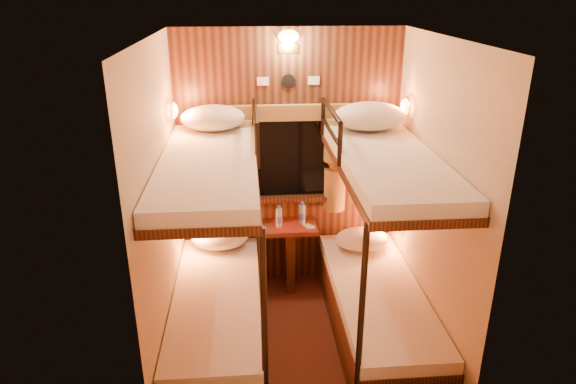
{
  "coord_description": "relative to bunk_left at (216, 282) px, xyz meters",
  "views": [
    {
      "loc": [
        -0.37,
        -3.43,
        2.71
      ],
      "look_at": [
        -0.07,
        0.15,
        1.27
      ],
      "focal_mm": 32.0,
      "sensor_mm": 36.0,
      "label": 1
    }
  ],
  "objects": [
    {
      "name": "floor",
      "position": [
        0.65,
        -0.07,
        -0.56
      ],
      "size": [
        2.1,
        2.1,
        0.0
      ],
      "primitive_type": "plane",
      "color": "#3A1B10",
      "rests_on": "ground"
    },
    {
      "name": "ceiling",
      "position": [
        0.65,
        -0.07,
        1.84
      ],
      "size": [
        2.1,
        2.1,
        0.0
      ],
      "primitive_type": "plane",
      "rotation": [
        3.14,
        0.0,
        0.0
      ],
      "color": "silver",
      "rests_on": "wall_back"
    },
    {
      "name": "wall_back",
      "position": [
        0.65,
        0.98,
        0.64
      ],
      "size": [
        2.4,
        0.0,
        2.4
      ],
      "primitive_type": "plane",
      "rotation": [
        1.57,
        0.0,
        0.0
      ],
      "color": "#C6B293",
      "rests_on": "floor"
    },
    {
      "name": "wall_front",
      "position": [
        0.65,
        -1.12,
        0.64
      ],
      "size": [
        2.4,
        0.0,
        2.4
      ],
      "primitive_type": "plane",
      "rotation": [
        -1.57,
        0.0,
        0.0
      ],
      "color": "#C6B293",
      "rests_on": "floor"
    },
    {
      "name": "wall_left",
      "position": [
        -0.35,
        -0.07,
        0.64
      ],
      "size": [
        0.0,
        2.4,
        2.4
      ],
      "primitive_type": "plane",
      "rotation": [
        1.57,
        0.0,
        1.57
      ],
      "color": "#C6B293",
      "rests_on": "floor"
    },
    {
      "name": "wall_right",
      "position": [
        1.65,
        -0.07,
        0.64
      ],
      "size": [
        0.0,
        2.4,
        2.4
      ],
      "primitive_type": "plane",
      "rotation": [
        1.57,
        0.0,
        -1.57
      ],
      "color": "#C6B293",
      "rests_on": "floor"
    },
    {
      "name": "back_panel",
      "position": [
        0.65,
        0.97,
        0.64
      ],
      "size": [
        2.0,
        0.03,
        2.4
      ],
      "primitive_type": "cube",
      "color": "black",
      "rests_on": "floor"
    },
    {
      "name": "bunk_left",
      "position": [
        0.0,
        0.0,
        0.0
      ],
      "size": [
        0.72,
        1.9,
        1.82
      ],
      "color": "black",
      "rests_on": "floor"
    },
    {
      "name": "bunk_right",
      "position": [
        1.3,
        0.0,
        0.0
      ],
      "size": [
        0.72,
        1.9,
        1.82
      ],
      "color": "black",
      "rests_on": "floor"
    },
    {
      "name": "window",
      "position": [
        0.65,
        0.94,
        0.62
      ],
      "size": [
        1.0,
        0.12,
        0.79
      ],
      "color": "black",
      "rests_on": "back_panel"
    },
    {
      "name": "curtains",
      "position": [
        0.65,
        0.9,
        0.71
      ],
      "size": [
        1.1,
        0.22,
        1.0
      ],
      "color": "brown",
      "rests_on": "back_panel"
    },
    {
      "name": "back_fixtures",
      "position": [
        0.65,
        0.93,
        1.69
      ],
      "size": [
        0.54,
        0.09,
        0.48
      ],
      "color": "black",
      "rests_on": "back_panel"
    },
    {
      "name": "reading_lamps",
      "position": [
        0.65,
        0.63,
        0.68
      ],
      "size": [
        2.0,
        0.2,
        1.25
      ],
      "color": "orange",
      "rests_on": "wall_left"
    },
    {
      "name": "table",
      "position": [
        0.65,
        0.78,
        -0.14
      ],
      "size": [
        0.5,
        0.34,
        0.66
      ],
      "color": "#5E1F15",
      "rests_on": "floor"
    },
    {
      "name": "bottle_left",
      "position": [
        0.55,
        0.75,
        0.18
      ],
      "size": [
        0.06,
        0.06,
        0.21
      ],
      "rotation": [
        0.0,
        0.0,
        -0.11
      ],
      "color": "#99BFE5",
      "rests_on": "table"
    },
    {
      "name": "bottle_right",
      "position": [
        0.76,
        0.8,
        0.19
      ],
      "size": [
        0.06,
        0.06,
        0.22
      ],
      "rotation": [
        0.0,
        0.0,
        0.15
      ],
      "color": "#99BFE5",
      "rests_on": "table"
    },
    {
      "name": "sachet_a",
      "position": [
        0.83,
        0.72,
        0.09
      ],
      "size": [
        0.08,
        0.06,
        0.01
      ],
      "primitive_type": "cube",
      "rotation": [
        0.0,
        0.0,
        0.06
      ],
      "color": "silver",
      "rests_on": "table"
    },
    {
      "name": "sachet_b",
      "position": [
        0.8,
        0.76,
        0.09
      ],
      "size": [
        0.09,
        0.08,
        0.01
      ],
      "primitive_type": "cube",
      "rotation": [
        0.0,
        0.0,
        0.52
      ],
      "color": "silver",
      "rests_on": "table"
    },
    {
      "name": "pillow_lower_left",
      "position": [
        -0.0,
        0.77,
        0.0
      ],
      "size": [
        0.53,
        0.38,
        0.21
      ],
      "primitive_type": "ellipsoid",
      "color": "silver",
      "rests_on": "bunk_left"
    },
    {
      "name": "pillow_lower_right",
      "position": [
        1.3,
        0.64,
        -0.01
      ],
      "size": [
        0.49,
        0.35,
        0.19
      ],
      "primitive_type": "ellipsoid",
      "color": "silver",
      "rests_on": "bunk_right"
    },
    {
      "name": "pillow_upper_left",
      "position": [
        -0.0,
        0.72,
        1.13
      ],
      "size": [
        0.54,
        0.38,
        0.21
      ],
      "primitive_type": "ellipsoid",
      "color": "silver",
      "rests_on": "bunk_left"
    },
    {
      "name": "pillow_upper_right",
      "position": [
        1.3,
        0.62,
        1.15
      ],
      "size": [
        0.59,
        0.42,
        0.23
      ],
      "primitive_type": "ellipsoid",
      "color": "silver",
      "rests_on": "bunk_right"
    }
  ]
}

